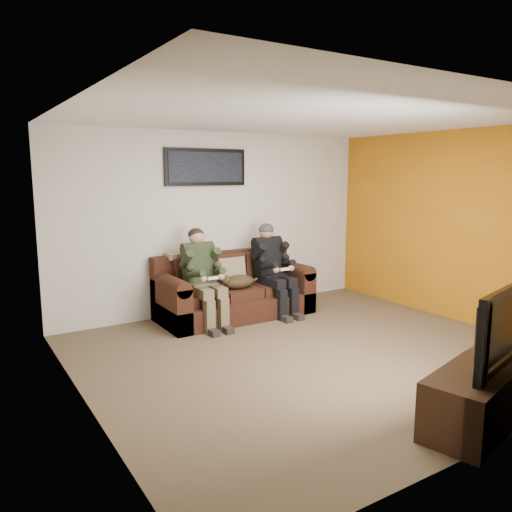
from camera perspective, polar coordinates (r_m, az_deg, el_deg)
floor at (r=5.80m, az=6.63°, el=-10.94°), size 5.00×5.00×0.00m
ceiling at (r=5.48m, az=7.16°, el=15.50°), size 5.00×5.00×0.00m
wall_back at (r=7.36m, az=-4.20°, el=3.84°), size 5.00×0.00×5.00m
wall_left at (r=4.39m, az=-19.44°, el=-0.48°), size 0.00×4.50×4.50m
wall_right at (r=7.32m, az=22.32°, el=3.12°), size 0.00×4.50×4.50m
accent_wall_right at (r=7.31m, az=22.28°, el=3.12°), size 0.00×4.50×4.50m
sofa at (r=7.15m, az=-2.68°, el=-4.16°), size 2.17×0.94×0.89m
throw_pillow at (r=7.12m, az=-2.86°, el=-1.78°), size 0.41×0.20×0.41m
throw_blanket at (r=6.99m, az=-8.52°, el=0.06°), size 0.44×0.22×0.08m
person_left at (r=6.65m, az=-6.13°, el=-1.80°), size 0.51×0.87×1.29m
person_right at (r=7.20m, az=1.88°, el=-0.86°), size 0.51×0.86×1.30m
cat at (r=6.91m, az=-2.17°, el=-2.94°), size 0.66×0.26×0.24m
framed_poster at (r=7.20m, az=-5.74°, el=10.06°), size 1.25×0.05×0.52m
tv_stand at (r=4.67m, az=24.72°, el=-13.82°), size 1.60×0.86×0.48m
television at (r=4.48m, az=25.22°, el=-7.07°), size 1.15×0.43×0.66m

